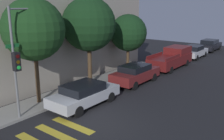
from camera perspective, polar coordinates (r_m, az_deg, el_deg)
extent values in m
plane|color=black|center=(12.55, -3.63, -12.21)|extent=(60.00, 60.00, 0.00)
cube|color=gray|center=(15.46, -15.74, -7.18)|extent=(26.00, 2.16, 0.14)
cube|color=gold|center=(11.94, -12.67, -14.03)|extent=(0.45, 2.60, 0.00)
cube|color=gold|center=(12.54, -8.96, -12.39)|extent=(0.45, 2.60, 0.00)
cylinder|color=slate|center=(12.95, -21.42, 0.92)|extent=(0.12, 0.12, 5.64)
cube|color=black|center=(12.73, -21.02, 1.80)|extent=(0.30, 0.30, 0.90)
cylinder|color=#4C0C0C|center=(12.54, -20.75, 2.91)|extent=(0.18, 0.02, 0.18)
cylinder|color=#593D0A|center=(12.59, -20.64, 1.71)|extent=(0.18, 0.02, 0.18)
cylinder|color=#26E54C|center=(12.65, -20.53, 0.52)|extent=(0.18, 0.02, 0.18)
cube|color=#19662D|center=(12.78, -21.81, 5.16)|extent=(0.70, 0.02, 0.18)
cylinder|color=slate|center=(13.21, -18.53, 13.13)|extent=(2.10, 0.08, 0.08)
sphere|color=#F9E5B2|center=(13.82, -14.81, 13.00)|extent=(0.36, 0.36, 0.36)
cube|color=#B7BABF|center=(14.56, -6.30, -5.85)|extent=(4.37, 1.84, 0.58)
cube|color=black|center=(14.32, -6.66, -4.02)|extent=(2.27, 1.62, 0.45)
cylinder|color=black|center=(16.12, -5.06, -4.88)|extent=(0.61, 0.22, 0.61)
cylinder|color=black|center=(15.10, -0.39, -6.18)|extent=(0.61, 0.22, 0.61)
cylinder|color=black|center=(14.39, -12.45, -7.60)|extent=(0.61, 0.22, 0.61)
cylinder|color=black|center=(13.24, -7.75, -9.38)|extent=(0.61, 0.22, 0.61)
cube|color=maroon|center=(18.65, 5.39, -1.10)|extent=(4.34, 1.78, 0.69)
cube|color=black|center=(18.42, 5.25, 0.50)|extent=(2.26, 1.56, 0.43)
cylinder|color=black|center=(20.25, 5.52, -0.85)|extent=(0.61, 0.22, 0.61)
cylinder|color=black|center=(19.48, 9.48, -1.61)|extent=(0.61, 0.22, 0.61)
cylinder|color=black|center=(18.11, 0.94, -2.64)|extent=(0.61, 0.22, 0.61)
cylinder|color=black|center=(17.25, 5.19, -3.58)|extent=(0.61, 0.22, 0.61)
cube|color=maroon|center=(23.75, 13.18, 2.19)|extent=(5.73, 1.97, 0.86)
cube|color=maroon|center=(25.03, 14.80, 4.47)|extent=(2.58, 1.81, 0.65)
cube|color=maroon|center=(22.75, 9.76, 3.30)|extent=(2.86, 0.08, 0.28)
cube|color=maroon|center=(22.01, 13.73, 2.72)|extent=(2.86, 0.08, 0.28)
cylinder|color=black|center=(25.78, 12.99, 2.16)|extent=(0.61, 0.22, 0.61)
cylinder|color=black|center=(25.11, 16.68, 1.60)|extent=(0.61, 0.22, 0.61)
cylinder|color=black|center=(22.68, 9.17, 0.69)|extent=(0.61, 0.22, 0.61)
cylinder|color=black|center=(21.91, 13.27, 0.00)|extent=(0.61, 0.22, 0.61)
cube|color=silver|center=(29.31, 18.18, 3.85)|extent=(4.30, 1.81, 0.59)
cube|color=black|center=(29.12, 18.19, 4.85)|extent=(2.23, 1.60, 0.48)
cylinder|color=black|center=(30.87, 17.57, 3.85)|extent=(0.61, 0.22, 0.61)
cylinder|color=black|center=(30.35, 20.45, 3.44)|extent=(0.61, 0.22, 0.61)
cylinder|color=black|center=(28.42, 15.67, 3.12)|extent=(0.61, 0.22, 0.61)
cylinder|color=black|center=(27.86, 18.77, 2.66)|extent=(0.61, 0.22, 0.61)
cube|color=black|center=(34.60, 21.40, 5.15)|extent=(4.55, 1.84, 0.65)
cube|color=black|center=(34.41, 21.43, 6.07)|extent=(2.37, 1.62, 0.49)
cylinder|color=black|center=(36.22, 20.75, 5.06)|extent=(0.61, 0.22, 0.61)
cylinder|color=black|center=(35.78, 23.29, 4.72)|extent=(0.61, 0.22, 0.61)
cylinder|color=black|center=(33.56, 19.29, 4.51)|extent=(0.61, 0.22, 0.61)
cylinder|color=black|center=(33.08, 22.01, 4.14)|extent=(0.61, 0.22, 0.61)
cylinder|color=#42301E|center=(14.99, -16.67, -2.00)|extent=(0.23, 0.23, 3.08)
sphere|color=#193D19|center=(14.47, -17.49, 8.83)|extent=(3.46, 3.46, 3.46)
cylinder|color=#4C3823|center=(17.82, -5.10, 1.02)|extent=(0.30, 0.30, 3.01)
sphere|color=#143316|center=(17.38, -5.32, 10.36)|extent=(3.72, 3.72, 3.72)
cylinder|color=#4C3823|center=(21.59, 3.64, 2.41)|extent=(0.26, 0.26, 2.27)
sphere|color=#143316|center=(21.23, 3.74, 8.49)|extent=(3.11, 3.11, 3.11)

